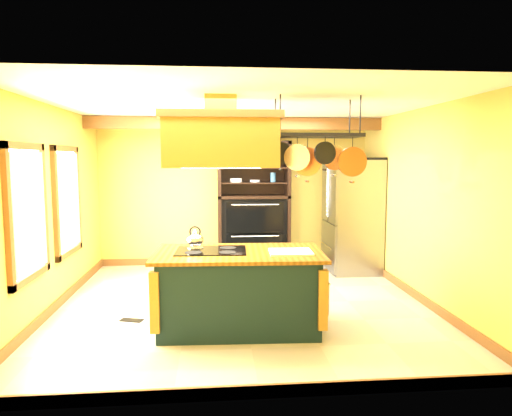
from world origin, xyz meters
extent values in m
plane|color=beige|center=(0.00, 0.00, 0.00)|extent=(5.00, 5.00, 0.00)
plane|color=white|center=(0.00, 0.00, 2.70)|extent=(5.00, 5.00, 0.00)
cube|color=gold|center=(0.00, 2.50, 1.35)|extent=(5.00, 0.02, 2.70)
cube|color=gold|center=(0.00, -2.50, 1.35)|extent=(5.00, 0.02, 2.70)
cube|color=gold|center=(-2.50, 0.00, 1.35)|extent=(0.02, 5.00, 2.70)
cube|color=gold|center=(2.50, 0.00, 1.35)|extent=(0.02, 5.00, 2.70)
cube|color=brown|center=(0.00, 1.70, 2.59)|extent=(5.00, 0.15, 0.20)
cube|color=brown|center=(-2.47, -0.80, 1.40)|extent=(0.06, 1.06, 1.56)
cube|color=white|center=(-2.44, -0.80, 1.40)|extent=(0.02, 0.85, 1.34)
cube|color=brown|center=(-2.47, 0.60, 1.40)|extent=(0.06, 1.06, 1.56)
cube|color=white|center=(-2.44, 0.60, 1.40)|extent=(0.02, 0.85, 1.34)
cube|color=black|center=(-0.10, -0.87, 0.44)|extent=(1.84, 1.05, 0.88)
cube|color=brown|center=(-0.10, -0.87, 0.90)|extent=(2.00, 1.17, 0.04)
cube|color=black|center=(-0.42, -0.80, 0.93)|extent=(0.84, 0.60, 0.01)
ellipsoid|color=silver|center=(-0.61, -0.67, 1.03)|extent=(0.20, 0.20, 0.16)
cube|color=white|center=(0.50, -0.98, 0.93)|extent=(0.50, 0.40, 0.02)
cube|color=#AA822A|center=(-0.30, -0.87, 2.17)|extent=(1.27, 0.68, 0.54)
cube|color=brown|center=(-0.30, -0.87, 2.48)|extent=(1.34, 0.76, 0.08)
cube|color=#AA822A|center=(-0.30, -0.87, 2.57)|extent=(0.35, 0.35, 0.26)
cube|color=black|center=(0.80, -0.87, 2.26)|extent=(1.00, 0.50, 0.04)
cylinder|color=black|center=(0.35, -1.07, 2.48)|extent=(0.02, 0.02, 0.44)
cylinder|color=black|center=(1.25, -0.67, 2.48)|extent=(0.02, 0.02, 0.44)
cylinder|color=black|center=(0.40, -0.77, 2.06)|extent=(0.26, 0.03, 0.26)
cylinder|color=silver|center=(0.56, -0.97, 2.01)|extent=(0.30, 0.03, 0.30)
cylinder|color=#BE602F|center=(0.72, -0.77, 1.96)|extent=(0.34, 0.03, 0.34)
cylinder|color=black|center=(0.88, -0.97, 2.06)|extent=(0.26, 0.03, 0.26)
cylinder|color=silver|center=(1.04, -0.77, 2.01)|extent=(0.30, 0.03, 0.30)
cylinder|color=#BE602F|center=(1.20, -0.97, 1.96)|extent=(0.34, 0.03, 0.34)
cube|color=gray|center=(2.07, 1.76, 0.99)|extent=(0.82, 1.01, 1.98)
cube|color=gray|center=(1.64, 1.51, 1.42)|extent=(0.03, 0.49, 1.07)
cube|color=gray|center=(1.64, 2.01, 1.42)|extent=(0.03, 0.49, 1.07)
cube|color=gray|center=(1.64, 1.76, 0.45)|extent=(0.03, 0.97, 0.83)
cube|color=black|center=(2.07, 1.76, 0.03)|extent=(0.78, 0.96, 0.06)
cube|color=black|center=(0.34, 2.45, 1.16)|extent=(1.31, 0.06, 2.32)
cube|color=black|center=(-0.29, 2.20, 1.16)|extent=(0.06, 0.55, 2.32)
cube|color=black|center=(0.96, 2.20, 1.16)|extent=(0.06, 0.55, 2.32)
cube|color=black|center=(0.34, 2.20, 1.31)|extent=(1.31, 0.55, 0.05)
cube|color=black|center=(0.34, 2.23, 0.68)|extent=(1.19, 0.45, 1.25)
cube|color=black|center=(0.34, 1.91, 0.96)|extent=(1.02, 0.04, 0.55)
cube|color=black|center=(0.34, 1.91, 0.40)|extent=(1.02, 0.04, 0.50)
cube|color=black|center=(0.34, 2.20, 1.56)|extent=(1.19, 0.49, 0.02)
cube|color=black|center=(0.34, 2.20, 1.83)|extent=(1.19, 0.49, 0.02)
cube|color=black|center=(0.34, 2.20, 2.09)|extent=(1.19, 0.49, 0.03)
cylinder|color=white|center=(0.02, 2.15, 1.61)|extent=(0.22, 0.22, 0.07)
cylinder|color=teal|center=(0.69, 2.15, 1.93)|extent=(0.10, 0.10, 0.17)
cube|color=black|center=(-1.42, -0.51, 0.01)|extent=(0.30, 0.20, 0.01)
camera|label=1|loc=(-0.37, -6.10, 2.00)|focal=32.00mm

